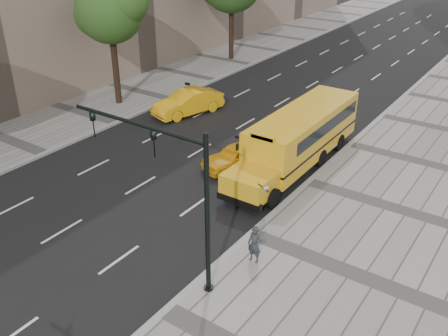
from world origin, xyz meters
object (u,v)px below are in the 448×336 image
Objects in this scene: taxi_near at (238,156)px; taxi_far at (188,102)px; pedestrian at (255,244)px; traffic_signal at (174,185)px; school_bus at (301,134)px; tree_b at (110,9)px.

taxi_far is at bearing 171.04° from taxi_near.
pedestrian is at bearing -27.92° from taxi_near.
taxi_near is 8.39m from pedestrian.
traffic_signal is at bearing -35.98° from taxi_far.
school_bus is at bearing 67.58° from taxi_near.
tree_b reaches higher than school_bus.
school_bus is 7.29× the size of pedestrian.
tree_b is at bearing -148.12° from taxi_far.
tree_b is at bearing -170.74° from taxi_near.
pedestrian reaches higher than taxi_near.
school_bus reaches higher than taxi_near.
taxi_near is at bearing -16.53° from taxi_far.
pedestrian is (5.11, -6.64, 0.24)m from taxi_near.
taxi_far is 17.56m from traffic_signal.
tree_b reaches higher than taxi_near.
tree_b is 1.40× the size of traffic_signal.
pedestrian reaches higher than taxi_far.
school_bus is at bearing -3.99° from tree_b.
pedestrian is at bearing -25.86° from taxi_far.
taxi_near is 2.60× the size of pedestrian.
traffic_signal is at bearing -45.97° from taxi_near.
traffic_signal reaches higher than taxi_near.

